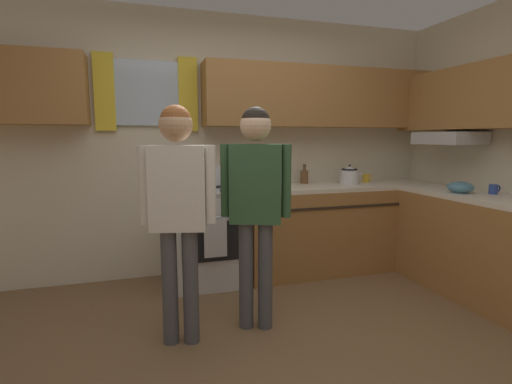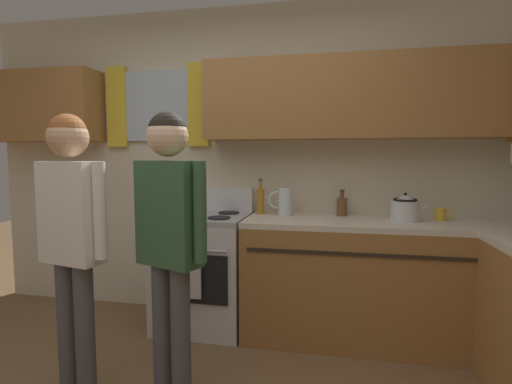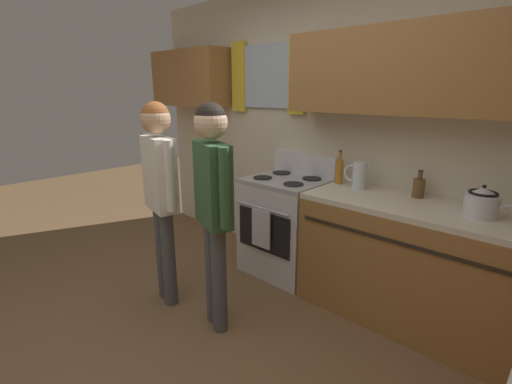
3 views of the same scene
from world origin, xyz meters
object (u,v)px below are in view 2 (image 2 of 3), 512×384
(mug_mustard_yellow, at_px, (441,214))
(adult_left, at_px, (71,223))
(stovetop_kettle, at_px, (405,208))
(adult_in_plaid, at_px, (169,224))
(bottle_oil_amber, at_px, (260,201))
(bottle_squat_brown, at_px, (342,206))
(water_pitcher, at_px, (284,201))
(stove_oven, at_px, (204,268))

(mug_mustard_yellow, height_order, adult_left, adult_left)
(stovetop_kettle, relative_size, adult_in_plaid, 0.17)
(bottle_oil_amber, distance_m, adult_left, 1.47)
(adult_left, bearing_deg, bottle_squat_brown, 40.64)
(stovetop_kettle, xyz_separation_m, water_pitcher, (-0.89, 0.09, 0.02))
(adult_left, bearing_deg, stove_oven, 70.18)
(bottle_oil_amber, relative_size, adult_in_plaid, 0.18)
(bottle_squat_brown, relative_size, water_pitcher, 0.93)
(stove_oven, distance_m, mug_mustard_yellow, 1.85)
(bottle_squat_brown, relative_size, adult_left, 0.13)
(stove_oven, bearing_deg, adult_in_plaid, -80.90)
(stovetop_kettle, bearing_deg, adult_left, -150.44)
(adult_left, bearing_deg, adult_in_plaid, 5.61)
(stovetop_kettle, xyz_separation_m, adult_in_plaid, (-1.36, -1.03, 0.01))
(stovetop_kettle, distance_m, water_pitcher, 0.89)
(bottle_oil_amber, distance_m, water_pitcher, 0.20)
(stovetop_kettle, distance_m, adult_in_plaid, 1.70)
(adult_left, bearing_deg, bottle_oil_amber, 56.13)
(adult_in_plaid, bearing_deg, bottle_oil_amber, 76.91)
(adult_in_plaid, bearing_deg, bottle_squat_brown, 52.70)
(stovetop_kettle, bearing_deg, adult_in_plaid, -142.90)
(bottle_oil_amber, height_order, adult_in_plaid, adult_in_plaid)
(bottle_squat_brown, distance_m, stovetop_kettle, 0.48)
(stove_oven, bearing_deg, mug_mustard_yellow, 3.07)
(bottle_oil_amber, relative_size, water_pitcher, 1.30)
(mug_mustard_yellow, bearing_deg, adult_left, -151.77)
(bottle_oil_amber, xyz_separation_m, adult_in_plaid, (-0.27, -1.16, -0.00))
(stovetop_kettle, distance_m, adult_left, 2.19)
(stovetop_kettle, bearing_deg, stove_oven, -179.52)
(stovetop_kettle, height_order, adult_left, adult_left)
(bottle_squat_brown, bearing_deg, bottle_oil_amber, -176.77)
(stove_oven, relative_size, adult_in_plaid, 0.69)
(stove_oven, height_order, bottle_oil_amber, bottle_oil_amber)
(stove_oven, bearing_deg, water_pitcher, 9.65)
(bottle_squat_brown, xyz_separation_m, stovetop_kettle, (0.44, -0.17, 0.02))
(stove_oven, xyz_separation_m, stovetop_kettle, (1.52, 0.01, 0.53))
(stove_oven, bearing_deg, bottle_oil_amber, 19.22)
(water_pitcher, relative_size, adult_left, 0.14)
(stove_oven, relative_size, bottle_squat_brown, 5.37)
(stovetop_kettle, height_order, water_pitcher, water_pitcher)
(stove_oven, bearing_deg, adult_left, -109.82)
(stove_oven, relative_size, adult_left, 0.69)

